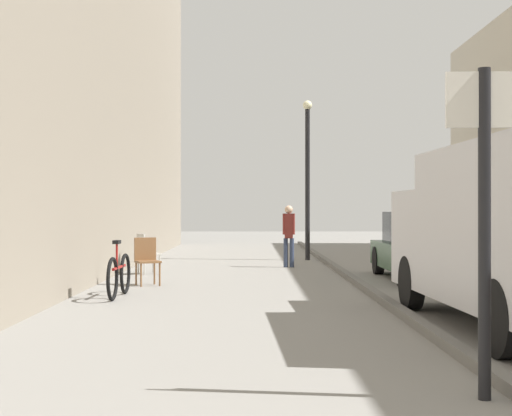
{
  "coord_description": "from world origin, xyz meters",
  "views": [
    {
      "loc": [
        -0.53,
        -1.32,
        1.48
      ],
      "look_at": [
        -0.43,
        14.56,
        1.53
      ],
      "focal_mm": 53.63,
      "sensor_mm": 36.0,
      "label": 1
    }
  ],
  "objects_px": {
    "street_sign_post": "(484,202)",
    "cafe_chair_near_window": "(145,251)",
    "pedestrian_main_foreground": "(289,232)",
    "cafe_chair_by_doorway": "(147,258)",
    "lamp_post": "(307,169)",
    "parked_car": "(428,246)",
    "bicycle_leaning": "(119,275)"
  },
  "relations": [
    {
      "from": "cafe_chair_by_doorway",
      "to": "pedestrian_main_foreground",
      "type": "bearing_deg",
      "value": -145.96
    },
    {
      "from": "parked_car",
      "to": "cafe_chair_near_window",
      "type": "relative_size",
      "value": 4.47
    },
    {
      "from": "cafe_chair_near_window",
      "to": "parked_car",
      "type": "bearing_deg",
      "value": 47.07
    },
    {
      "from": "pedestrian_main_foreground",
      "to": "cafe_chair_by_doorway",
      "type": "bearing_deg",
      "value": -118.21
    },
    {
      "from": "lamp_post",
      "to": "parked_car",
      "type": "bearing_deg",
      "value": -72.04
    },
    {
      "from": "parked_car",
      "to": "bicycle_leaning",
      "type": "relative_size",
      "value": 2.37
    },
    {
      "from": "street_sign_post",
      "to": "cafe_chair_by_doorway",
      "type": "distance_m",
      "value": 10.01
    },
    {
      "from": "lamp_post",
      "to": "pedestrian_main_foreground",
      "type": "bearing_deg",
      "value": -103.66
    },
    {
      "from": "bicycle_leaning",
      "to": "cafe_chair_near_window",
      "type": "bearing_deg",
      "value": 94.4
    },
    {
      "from": "parked_car",
      "to": "lamp_post",
      "type": "height_order",
      "value": "lamp_post"
    },
    {
      "from": "street_sign_post",
      "to": "cafe_chair_by_doorway",
      "type": "xyz_separation_m",
      "value": [
        -3.9,
        9.16,
        -1.0
      ]
    },
    {
      "from": "pedestrian_main_foreground",
      "to": "street_sign_post",
      "type": "bearing_deg",
      "value": -81.92
    },
    {
      "from": "pedestrian_main_foreground",
      "to": "bicycle_leaning",
      "type": "bearing_deg",
      "value": -110.67
    },
    {
      "from": "pedestrian_main_foreground",
      "to": "cafe_chair_near_window",
      "type": "relative_size",
      "value": 1.71
    },
    {
      "from": "lamp_post",
      "to": "cafe_chair_by_doorway",
      "type": "distance_m",
      "value": 8.77
    },
    {
      "from": "street_sign_post",
      "to": "bicycle_leaning",
      "type": "relative_size",
      "value": 1.47
    },
    {
      "from": "pedestrian_main_foreground",
      "to": "cafe_chair_near_window",
      "type": "height_order",
      "value": "pedestrian_main_foreground"
    },
    {
      "from": "parked_car",
      "to": "cafe_chair_by_doorway",
      "type": "xyz_separation_m",
      "value": [
        -5.85,
        -1.16,
        -0.17
      ]
    },
    {
      "from": "street_sign_post",
      "to": "cafe_chair_near_window",
      "type": "bearing_deg",
      "value": -67.72
    },
    {
      "from": "street_sign_post",
      "to": "cafe_chair_near_window",
      "type": "relative_size",
      "value": 2.77
    },
    {
      "from": "cafe_chair_by_doorway",
      "to": "lamp_post",
      "type": "bearing_deg",
      "value": -139.38
    },
    {
      "from": "cafe_chair_near_window",
      "to": "cafe_chair_by_doorway",
      "type": "relative_size",
      "value": 1.0
    },
    {
      "from": "pedestrian_main_foreground",
      "to": "street_sign_post",
      "type": "relative_size",
      "value": 0.62
    },
    {
      "from": "street_sign_post",
      "to": "lamp_post",
      "type": "bearing_deg",
      "value": -87.25
    },
    {
      "from": "lamp_post",
      "to": "cafe_chair_near_window",
      "type": "bearing_deg",
      "value": -129.42
    },
    {
      "from": "pedestrian_main_foreground",
      "to": "parked_car",
      "type": "xyz_separation_m",
      "value": [
        2.8,
        -3.57,
        -0.22
      ]
    },
    {
      "from": "lamp_post",
      "to": "bicycle_leaning",
      "type": "height_order",
      "value": "lamp_post"
    },
    {
      "from": "street_sign_post",
      "to": "parked_car",
      "type": "bearing_deg",
      "value": -98.43
    },
    {
      "from": "lamp_post",
      "to": "cafe_chair_near_window",
      "type": "height_order",
      "value": "lamp_post"
    },
    {
      "from": "street_sign_post",
      "to": "lamp_post",
      "type": "xyz_separation_m",
      "value": [
        -0.15,
        16.78,
        1.18
      ]
    },
    {
      "from": "bicycle_leaning",
      "to": "cafe_chair_near_window",
      "type": "xyz_separation_m",
      "value": [
        -0.2,
        4.7,
        0.17
      ]
    },
    {
      "from": "street_sign_post",
      "to": "bicycle_leaning",
      "type": "bearing_deg",
      "value": -57.68
    }
  ]
}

